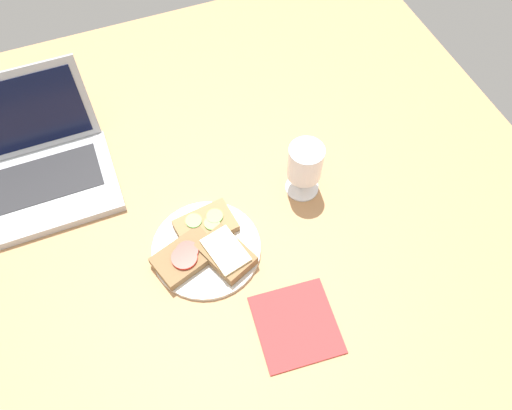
{
  "coord_description": "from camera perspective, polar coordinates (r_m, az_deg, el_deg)",
  "views": [
    {
      "loc": [
        -14.08,
        -49.77,
        92.0
      ],
      "look_at": [
        5.06,
        -0.88,
        8.0
      ],
      "focal_mm": 35.0,
      "sensor_mm": 36.0,
      "label": 1
    }
  ],
  "objects": [
    {
      "name": "wooden_table",
      "position": [
        1.04,
        -2.77,
        -2.37
      ],
      "size": [
        140.0,
        140.0,
        3.0
      ],
      "primitive_type": "cube",
      "color": "#B27F51",
      "rests_on": "ground"
    },
    {
      "name": "napkin",
      "position": [
        0.94,
        4.61,
        -13.46
      ],
      "size": [
        15.76,
        16.19,
        0.4
      ],
      "primitive_type": "cube",
      "rotation": [
        0.0,
        0.0,
        -0.09
      ],
      "color": "#B23333",
      "rests_on": "wooden_table"
    },
    {
      "name": "sandwich_with_tomato",
      "position": [
        0.98,
        -8.07,
        -5.86
      ],
      "size": [
        13.76,
        11.0,
        2.6
      ],
      "color": "brown",
      "rests_on": "plate"
    },
    {
      "name": "laptop",
      "position": [
        1.15,
        -23.89,
        3.78
      ],
      "size": [
        30.75,
        27.29,
        19.94
      ],
      "color": "#ADAFB5",
      "rests_on": "wooden_table"
    },
    {
      "name": "wine_glass",
      "position": [
        1.01,
        5.62,
        4.59
      ],
      "size": [
        7.13,
        7.13,
        13.13
      ],
      "color": "white",
      "rests_on": "wooden_table"
    },
    {
      "name": "plate",
      "position": [
        1.0,
        -5.7,
        -5.0
      ],
      "size": [
        21.61,
        21.61,
        1.04
      ],
      "primitive_type": "cylinder",
      "color": "silver",
      "rests_on": "wooden_table"
    },
    {
      "name": "sandwich_with_cheese",
      "position": [
        0.97,
        -3.46,
        -5.54
      ],
      "size": [
        10.66,
        12.56,
        3.16
      ],
      "color": "brown",
      "rests_on": "plate"
    },
    {
      "name": "sandwich_with_cucumber",
      "position": [
        1.01,
        -5.76,
        -2.28
      ],
      "size": [
        12.42,
        9.16,
        2.35
      ],
      "color": "#937047",
      "rests_on": "plate"
    }
  ]
}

